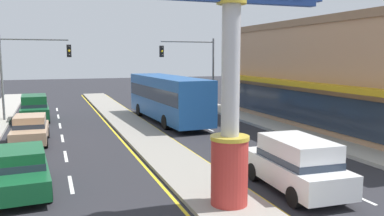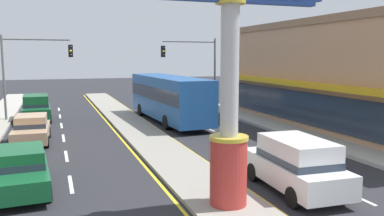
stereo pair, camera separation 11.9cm
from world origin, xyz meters
The scene contains 12 objects.
median_strip centered at (0.00, 18.00, 0.07)m, with size 2.44×52.00×0.14m, color gray.
sidewalk_right centered at (8.94, 16.00, 0.09)m, with size 2.24×60.00×0.18m, color #ADA89E.
lane_markings centered at (0.00, 16.65, 0.00)m, with size 9.18×52.00×0.01m.
district_sign centered at (0.00, 5.11, 4.15)m, with size 6.22×1.21×7.78m.
storefront_right centered at (14.81, 15.75, 3.53)m, with size 10.95×22.71×7.05m.
traffic_light_left_side centered at (-6.46, 25.22, 4.25)m, with size 4.86×0.46×6.20m.
traffic_light_right_side centered at (6.46, 25.67, 4.25)m, with size 4.86×0.46×6.20m.
suv_near_right_lane centered at (-6.17, 25.05, 0.98)m, with size 2.08×4.66×1.90m.
suv_far_right_lane centered at (2.87, 5.75, 0.98)m, with size 2.13×4.68×1.90m.
bus_near_left_lane centered at (2.87, 21.57, 1.87)m, with size 3.06×11.31×3.26m.
sedan_mid_left_lane centered at (-6.17, 17.15, 0.79)m, with size 1.94×4.35×1.53m.
sedan_far_left_oncoming centered at (-6.17, 8.94, 0.79)m, with size 2.03×4.39×1.53m.
Camera 2 is at (-5.03, -5.65, 4.72)m, focal length 36.96 mm.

